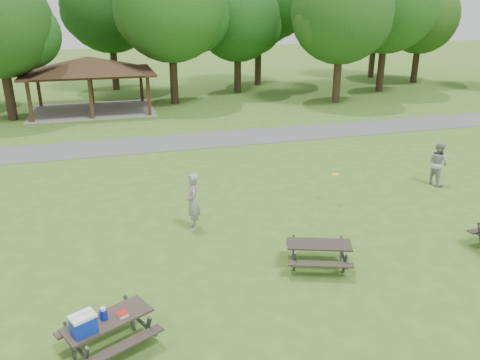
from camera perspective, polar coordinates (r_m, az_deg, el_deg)
name	(u,v)px	position (r m, az deg, el deg)	size (l,w,h in m)	color
ground	(246,277)	(12.94, 0.77, -11.80)	(160.00, 160.00, 0.00)	#3B661D
asphalt_path	(170,143)	(25.63, -8.52, 4.51)	(120.00, 3.20, 0.02)	#4E4E51
pavilion	(88,67)	(34.69, -18.00, 13.01)	(8.60, 7.01, 3.76)	#322012
tree_row_e	(172,9)	(35.90, -8.32, 19.92)	(8.40, 8.00, 11.02)	black
tree_row_f	(238,21)	(40.63, -0.19, 18.81)	(7.35, 7.00, 9.55)	black
tree_row_g	(342,16)	(36.85, 12.38, 18.98)	(7.77, 7.40, 10.25)	#302315
tree_row_h	(388,6)	(42.92, 17.63, 19.59)	(8.61, 8.20, 11.37)	black
tree_row_i	(422,19)	(49.22, 21.27, 17.85)	(7.14, 6.80, 9.52)	black
tree_deep_b	(110,8)	(43.52, -15.53, 19.60)	(8.40, 8.00, 11.13)	black
tree_deep_c	(260,1)	(44.87, 2.44, 20.98)	(8.82, 8.40, 11.90)	#302015
tree_deep_d	(378,6)	(51.81, 16.46, 19.67)	(8.40, 8.00, 11.27)	black
picnic_table_near	(101,325)	(10.49, -16.64, -16.56)	(2.27, 2.11, 1.27)	#2C251F
picnic_table_middle	(319,249)	(13.31, 9.57, -8.32)	(2.15, 1.94, 0.77)	black
frisbee_in_flight	(335,175)	(17.50, 11.53, 0.66)	(0.33, 0.33, 0.02)	yellow
frisbee_thrower	(193,202)	(15.24, -5.77, -2.66)	(0.70, 0.46, 1.92)	gray
frisbee_catcher	(438,163)	(20.75, 22.97, 1.90)	(0.88, 0.68, 1.81)	#A7A7AA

